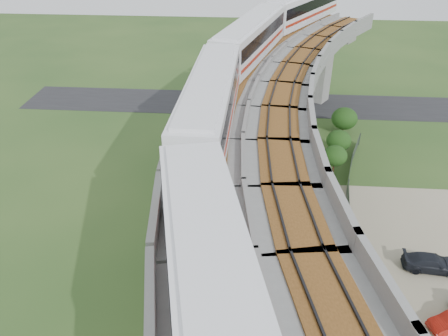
% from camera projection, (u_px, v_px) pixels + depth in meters
% --- Properties ---
extents(ground, '(160.00, 160.00, 0.00)m').
position_uv_depth(ground, '(241.00, 262.00, 32.64)').
color(ground, '#28481C').
rests_on(ground, ground).
extents(dirt_lot, '(18.00, 26.00, 0.04)m').
position_uv_depth(dirt_lot, '(442.00, 293.00, 30.03)').
color(dirt_lot, gray).
rests_on(dirt_lot, ground).
extents(asphalt_road, '(60.00, 8.00, 0.03)m').
position_uv_depth(asphalt_road, '(250.00, 103.00, 58.12)').
color(asphalt_road, '#232326').
rests_on(asphalt_road, ground).
extents(viaduct, '(19.58, 73.98, 11.40)m').
position_uv_depth(viaduct, '(304.00, 160.00, 27.66)').
color(viaduct, '#99968E').
rests_on(viaduct, ground).
extents(metro_train, '(14.53, 60.80, 3.64)m').
position_uv_depth(metro_train, '(259.00, 69.00, 32.63)').
color(metro_train, white).
rests_on(metro_train, ground).
extents(fence, '(3.87, 38.73, 1.50)m').
position_uv_depth(fence, '(375.00, 262.00, 31.62)').
color(fence, '#2D382D').
rests_on(fence, ground).
extents(tree_0, '(2.93, 2.93, 3.12)m').
position_uv_depth(tree_0, '(344.00, 119.00, 49.75)').
color(tree_0, '#382314').
rests_on(tree_0, ground).
extents(tree_1, '(2.56, 2.56, 2.98)m').
position_uv_depth(tree_1, '(339.00, 141.00, 45.14)').
color(tree_1, '#382314').
rests_on(tree_1, ground).
extents(tree_2, '(2.32, 2.32, 3.15)m').
position_uv_depth(tree_2, '(335.00, 156.00, 41.93)').
color(tree_2, '#382314').
rests_on(tree_2, ground).
extents(tree_3, '(2.88, 2.88, 3.42)m').
position_uv_depth(tree_3, '(325.00, 201.00, 35.59)').
color(tree_3, '#382314').
rests_on(tree_3, ground).
extents(tree_4, '(1.98, 1.98, 2.88)m').
position_uv_depth(tree_4, '(339.00, 245.00, 31.24)').
color(tree_4, '#382314').
rests_on(tree_4, ground).
extents(tree_5, '(2.23, 2.23, 3.38)m').
position_uv_depth(tree_5, '(338.00, 277.00, 28.09)').
color(tree_5, '#382314').
rests_on(tree_5, ground).
extents(car_dark, '(4.23, 1.97, 1.19)m').
position_uv_depth(car_dark, '(432.00, 263.00, 31.68)').
color(car_dark, black).
rests_on(car_dark, dirt_lot).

